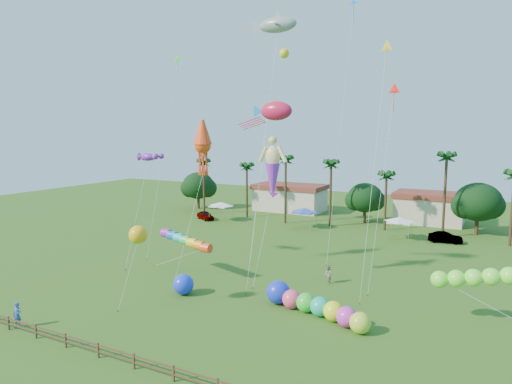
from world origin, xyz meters
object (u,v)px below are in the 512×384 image
at_px(spectator_a, 17,315).
at_px(blue_ball, 183,284).
at_px(car_a, 205,215).
at_px(caterpillar_inflatable, 312,305).
at_px(car_b, 445,238).
at_px(spectator_b, 328,274).

distance_m(spectator_a, blue_ball, 13.09).
bearing_deg(spectator_a, car_a, 94.42).
bearing_deg(blue_ball, caterpillar_inflatable, 4.90).
xyz_separation_m(car_a, blue_ball, (17.76, -29.83, 0.24)).
height_order(car_b, blue_ball, blue_ball).
relative_size(spectator_b, blue_ball, 0.95).
distance_m(spectator_a, spectator_b, 26.35).
relative_size(car_a, spectator_b, 2.28).
bearing_deg(spectator_a, caterpillar_inflatable, 22.97).
xyz_separation_m(spectator_b, caterpillar_inflatable, (1.35, -7.81, -0.04)).
bearing_deg(caterpillar_inflatable, car_b, 93.89).
relative_size(car_b, spectator_a, 2.21).
xyz_separation_m(car_a, spectator_b, (28.14, -21.01, 0.19)).
distance_m(car_a, spectator_a, 42.54).
bearing_deg(car_a, spectator_a, -133.77).
xyz_separation_m(car_b, spectator_b, (-8.30, -22.34, 0.19)).
distance_m(car_b, spectator_b, 23.83).
height_order(caterpillar_inflatable, blue_ball, caterpillar_inflatable).
bearing_deg(spectator_b, blue_ball, -79.49).
bearing_deg(caterpillar_inflatable, spectator_b, 116.70).
distance_m(car_a, car_b, 36.47).
distance_m(car_a, spectator_b, 35.12).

